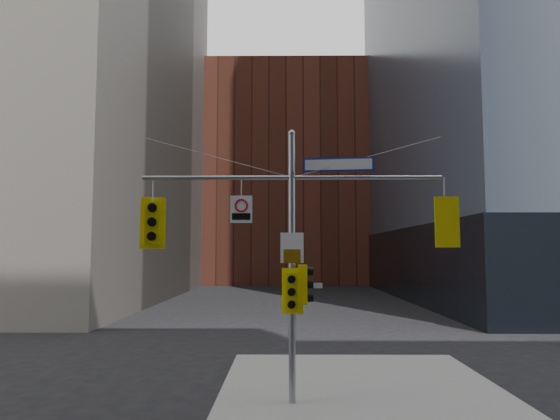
{
  "coord_description": "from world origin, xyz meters",
  "views": [
    {
      "loc": [
        -0.2,
        -11.21,
        4.02
      ],
      "look_at": [
        -0.32,
        2.0,
        5.13
      ],
      "focal_mm": 32.0,
      "sensor_mm": 36.0,
      "label": 1
    }
  ],
  "objects_px": {
    "traffic_light_west_arm": "(152,222)",
    "traffic_light_pole_side": "(304,285)",
    "signal_assembly": "(292,237)",
    "traffic_light_pole_front": "(292,291)",
    "street_sign_blade": "(338,165)",
    "traffic_light_east_arm": "(445,222)",
    "regulatory_sign_arm": "(241,208)"
  },
  "relations": [
    {
      "from": "traffic_light_west_arm",
      "to": "traffic_light_pole_side",
      "type": "relative_size",
      "value": 1.34
    },
    {
      "from": "signal_assembly",
      "to": "traffic_light_pole_front",
      "type": "height_order",
      "value": "signal_assembly"
    },
    {
      "from": "traffic_light_pole_side",
      "to": "street_sign_blade",
      "type": "bearing_deg",
      "value": -89.89
    },
    {
      "from": "signal_assembly",
      "to": "street_sign_blade",
      "type": "distance_m",
      "value": 2.3
    },
    {
      "from": "traffic_light_pole_side",
      "to": "traffic_light_pole_front",
      "type": "distance_m",
      "value": 0.45
    },
    {
      "from": "traffic_light_west_arm",
      "to": "street_sign_blade",
      "type": "bearing_deg",
      "value": -11.41
    },
    {
      "from": "traffic_light_pole_side",
      "to": "street_sign_blade",
      "type": "xyz_separation_m",
      "value": [
        0.92,
        -0.0,
        3.19
      ]
    },
    {
      "from": "traffic_light_east_arm",
      "to": "traffic_light_west_arm",
      "type": "bearing_deg",
      "value": 1.28
    },
    {
      "from": "traffic_light_west_arm",
      "to": "traffic_light_pole_side",
      "type": "xyz_separation_m",
      "value": [
        4.04,
        -0.01,
        -1.64
      ]
    },
    {
      "from": "street_sign_blade",
      "to": "regulatory_sign_arm",
      "type": "distance_m",
      "value": 2.84
    },
    {
      "from": "street_sign_blade",
      "to": "traffic_light_pole_front",
      "type": "bearing_deg",
      "value": -160.96
    },
    {
      "from": "traffic_light_pole_side",
      "to": "signal_assembly",
      "type": "bearing_deg",
      "value": 91.53
    },
    {
      "from": "traffic_light_pole_side",
      "to": "traffic_light_pole_front",
      "type": "xyz_separation_m",
      "value": [
        -0.32,
        -0.27,
        -0.15
      ]
    },
    {
      "from": "traffic_light_west_arm",
      "to": "traffic_light_pole_side",
      "type": "distance_m",
      "value": 4.36
    },
    {
      "from": "traffic_light_east_arm",
      "to": "traffic_light_pole_side",
      "type": "relative_size",
      "value": 1.29
    },
    {
      "from": "traffic_light_pole_front",
      "to": "traffic_light_west_arm",
      "type": "bearing_deg",
      "value": -179.2
    },
    {
      "from": "street_sign_blade",
      "to": "regulatory_sign_arm",
      "type": "relative_size",
      "value": 2.59
    },
    {
      "from": "traffic_light_east_arm",
      "to": "traffic_light_pole_side",
      "type": "bearing_deg",
      "value": 1.29
    },
    {
      "from": "traffic_light_pole_front",
      "to": "signal_assembly",
      "type": "bearing_deg",
      "value": 95.24
    },
    {
      "from": "traffic_light_west_arm",
      "to": "traffic_light_east_arm",
      "type": "xyz_separation_m",
      "value": [
        7.77,
        -0.01,
        0.0
      ]
    },
    {
      "from": "traffic_light_west_arm",
      "to": "traffic_light_pole_front",
      "type": "xyz_separation_m",
      "value": [
        3.71,
        -0.28,
        -1.79
      ]
    },
    {
      "from": "signal_assembly",
      "to": "traffic_light_west_arm",
      "type": "height_order",
      "value": "signal_assembly"
    },
    {
      "from": "signal_assembly",
      "to": "traffic_light_east_arm",
      "type": "relative_size",
      "value": 5.99
    },
    {
      "from": "traffic_light_west_arm",
      "to": "signal_assembly",
      "type": "bearing_deg",
      "value": -11.5
    },
    {
      "from": "traffic_light_pole_front",
      "to": "traffic_light_pole_side",
      "type": "bearing_deg",
      "value": 45.44
    },
    {
      "from": "traffic_light_east_arm",
      "to": "traffic_light_pole_front",
      "type": "relative_size",
      "value": 1.13
    },
    {
      "from": "traffic_light_east_arm",
      "to": "traffic_light_pole_side",
      "type": "height_order",
      "value": "traffic_light_east_arm"
    },
    {
      "from": "traffic_light_pole_front",
      "to": "street_sign_blade",
      "type": "distance_m",
      "value": 3.58
    },
    {
      "from": "traffic_light_pole_side",
      "to": "regulatory_sign_arm",
      "type": "xyz_separation_m",
      "value": [
        -1.67,
        -0.03,
        2.01
      ]
    },
    {
      "from": "street_sign_blade",
      "to": "signal_assembly",
      "type": "bearing_deg",
      "value": -173.1
    },
    {
      "from": "traffic_light_west_arm",
      "to": "regulatory_sign_arm",
      "type": "distance_m",
      "value": 2.4
    },
    {
      "from": "traffic_light_east_arm",
      "to": "street_sign_blade",
      "type": "relative_size",
      "value": 0.71
    }
  ]
}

